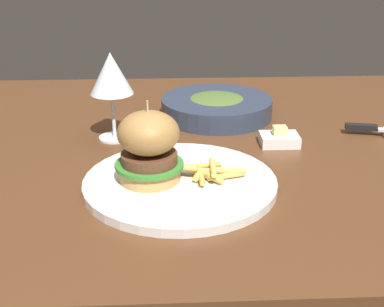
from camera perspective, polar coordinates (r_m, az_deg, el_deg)
dining_table at (r=1.04m, az=3.79°, el=-3.15°), size 1.24×0.93×0.74m
main_plate at (r=0.83m, az=-1.28°, el=-3.19°), size 0.30×0.30×0.01m
burger_sandwich at (r=0.80m, az=-4.63°, el=0.74°), size 0.10×0.10×0.13m
fries_pile at (r=0.83m, az=1.49°, el=-1.89°), size 0.14×0.08×0.02m
wine_glass at (r=0.99m, az=-8.62°, el=8.23°), size 0.08×0.08×0.17m
butter_dish at (r=1.00m, az=9.30°, el=1.56°), size 0.07×0.05×0.04m
soup_bowl at (r=1.14m, az=2.64°, el=5.04°), size 0.23×0.23×0.05m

